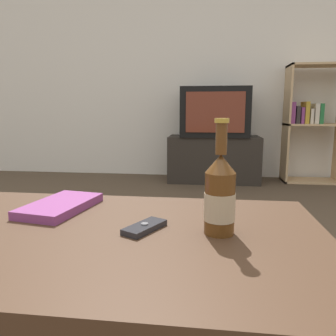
# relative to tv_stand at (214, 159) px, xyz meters

# --- Properties ---
(back_wall) EXTENTS (8.00, 0.05, 2.60)m
(back_wall) POSITION_rel_tv_stand_xyz_m (-0.29, 0.30, 1.06)
(back_wall) COLOR silver
(back_wall) RESTS_ON ground_plane
(coffee_table) EXTENTS (1.05, 0.65, 0.45)m
(coffee_table) POSITION_rel_tv_stand_xyz_m (-0.29, -2.73, 0.14)
(coffee_table) COLOR #422B1C
(coffee_table) RESTS_ON ground_plane
(tv_stand) EXTENTS (0.93, 0.44, 0.47)m
(tv_stand) POSITION_rel_tv_stand_xyz_m (0.00, 0.00, 0.00)
(tv_stand) COLOR #28231E
(tv_stand) RESTS_ON ground_plane
(television) EXTENTS (0.68, 0.50, 0.49)m
(television) POSITION_rel_tv_stand_xyz_m (-0.00, -0.00, 0.48)
(television) COLOR black
(television) RESTS_ON tv_stand
(bookshelf) EXTENTS (0.56, 0.30, 1.19)m
(bookshelf) POSITION_rel_tv_stand_xyz_m (0.98, 0.08, 0.39)
(bookshelf) COLOR tan
(bookshelf) RESTS_ON ground_plane
(beer_bottle) EXTENTS (0.07, 0.07, 0.27)m
(beer_bottle) POSITION_rel_tv_stand_xyz_m (-0.03, -2.71, 0.30)
(beer_bottle) COLOR #563314
(beer_bottle) RESTS_ON coffee_table
(cell_phone) EXTENTS (0.10, 0.13, 0.02)m
(cell_phone) POSITION_rel_tv_stand_xyz_m (-0.20, -2.71, 0.22)
(cell_phone) COLOR #232328
(cell_phone) RESTS_ON coffee_table
(table_book) EXTENTS (0.18, 0.27, 0.02)m
(table_book) POSITION_rel_tv_stand_xyz_m (-0.48, -2.58, 0.22)
(table_book) COLOR #7F3875
(table_book) RESTS_ON coffee_table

